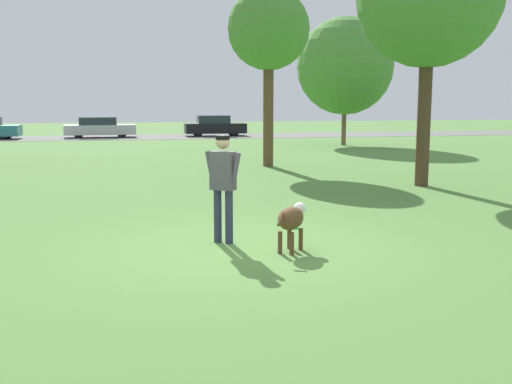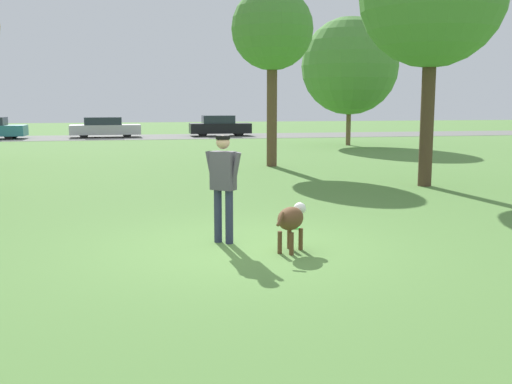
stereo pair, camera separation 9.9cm
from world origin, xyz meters
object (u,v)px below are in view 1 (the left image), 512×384
parked_car_silver (100,128)px  parked_car_black (215,126)px  frisbee (294,228)px  person (223,180)px  dog (292,219)px  tree_far_right (345,66)px  tree_mid_center (269,30)px

parked_car_silver → parked_car_black: 7.60m
frisbee → person: bearing=-149.4°
dog → frisbee: (0.51, 1.64, -0.50)m
frisbee → tree_far_right: tree_far_right is taller
dog → tree_far_right: (8.99, 21.74, 3.68)m
parked_car_black → parked_car_silver: bearing=-178.3°
frisbee → parked_car_black: size_ratio=0.05×
person → parked_car_silver: person is taller
frisbee → parked_car_black: (2.94, 30.10, 0.66)m
person → tree_far_right: 23.41m
person → parked_car_black: person is taller
person → dog: size_ratio=2.21×
person → parked_car_silver: bearing=135.0°
person → frisbee: (1.47, 0.87, -1.05)m
parked_car_black → tree_mid_center: bearing=-92.0°
frisbee → tree_mid_center: tree_mid_center is taller
tree_far_right → parked_car_silver: 16.81m
tree_mid_center → person: bearing=-107.0°
tree_far_right → tree_mid_center: tree_far_right is taller
tree_mid_center → parked_car_silver: (-6.69, 19.36, -4.16)m
frisbee → tree_far_right: 22.21m
parked_car_silver → parked_car_black: parked_car_black is taller
person → tree_mid_center: size_ratio=0.28×
parked_car_silver → parked_car_black: (7.60, 0.13, 0.02)m
person → parked_car_black: (4.41, 30.96, -0.39)m
tree_mid_center → parked_car_black: size_ratio=1.53×
dog → tree_mid_center: 13.23m
tree_far_right → parked_car_black: tree_far_right is taller
tree_far_right → tree_mid_center: (-6.45, -9.48, 0.62)m
tree_far_right → parked_car_silver: size_ratio=1.47×
tree_far_right → parked_car_black: (-5.54, 10.00, -3.51)m
dog → parked_car_black: parked_car_black is taller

